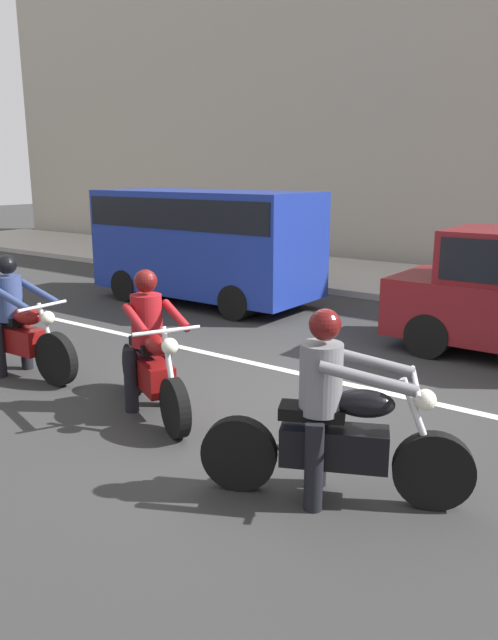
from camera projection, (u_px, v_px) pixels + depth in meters
The scene contains 7 objects.
ground_plane at pixel (277, 398), 7.19m from camera, with size 80.00×80.00×0.00m, color #2D2D2D.
sidewalk_slab at pixel (478, 289), 13.45m from camera, with size 40.00×4.40×0.14m, color #A8A399.
lane_marking_stripe at pixel (299, 373), 8.04m from camera, with size 18.00×0.14×0.01m, color silver.
motorcycle_with_rider_gray at pixel (333, 424), 4.84m from camera, with size 2.03×1.10×1.58m.
motorcycle_with_rider_crimson at pixel (151, 355), 6.61m from camera, with size 1.85×1.07×1.58m.
motorcycle_with_rider_denim_blue at pixel (17, 327), 7.87m from camera, with size 2.13×0.70×1.57m.
parked_van_cobalt_blue at pixel (205, 239), 12.11m from camera, with size 4.54×1.96×2.22m.
Camera 1 is at (3.73, -5.66, 2.60)m, focal length 34.32 mm.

